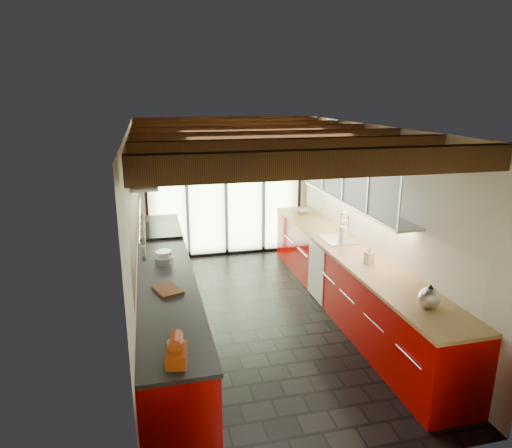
# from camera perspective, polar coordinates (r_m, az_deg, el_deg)

# --- Properties ---
(ground) EXTENTS (5.50, 5.50, 0.00)m
(ground) POSITION_cam_1_polar(r_m,az_deg,el_deg) (6.45, 0.64, -11.73)
(ground) COLOR black
(ground) RESTS_ON ground
(room_shell) EXTENTS (5.50, 5.50, 5.50)m
(room_shell) POSITION_cam_1_polar(r_m,az_deg,el_deg) (5.86, 0.69, 2.73)
(room_shell) COLOR silver
(room_shell) RESTS_ON ground
(ceiling_beams) EXTENTS (3.14, 5.06, 4.90)m
(ceiling_beams) POSITION_cam_1_polar(r_m,az_deg,el_deg) (6.10, -0.17, 10.94)
(ceiling_beams) COLOR #593316
(ceiling_beams) RESTS_ON ground
(glass_door) EXTENTS (2.95, 0.10, 2.90)m
(glass_door) POSITION_cam_1_polar(r_m,az_deg,el_deg) (8.45, -3.83, 6.84)
(glass_door) COLOR #C6EAAD
(glass_door) RESTS_ON ground
(left_counter) EXTENTS (0.68, 5.00, 0.92)m
(left_counter) POSITION_cam_1_polar(r_m,az_deg,el_deg) (6.09, -11.21, -8.98)
(left_counter) COLOR #AB0401
(left_counter) RESTS_ON ground
(range_stove) EXTENTS (0.66, 0.90, 0.97)m
(range_stove) POSITION_cam_1_polar(r_m,az_deg,el_deg) (7.43, -11.76, -4.27)
(range_stove) COLOR silver
(range_stove) RESTS_ON ground
(right_counter) EXTENTS (0.68, 5.00, 0.92)m
(right_counter) POSITION_cam_1_polar(r_m,az_deg,el_deg) (6.65, 11.43, -6.78)
(right_counter) COLOR #AB0401
(right_counter) RESTS_ON ground
(sink_assembly) EXTENTS (0.45, 0.52, 0.43)m
(sink_assembly) POSITION_cam_1_polar(r_m,az_deg,el_deg) (6.83, 10.37, -1.65)
(sink_assembly) COLOR silver
(sink_assembly) RESTS_ON right_counter
(upper_cabinets_right) EXTENTS (0.34, 3.00, 3.00)m
(upper_cabinets_right) POSITION_cam_1_polar(r_m,az_deg,el_deg) (6.58, 12.25, 5.59)
(upper_cabinets_right) COLOR silver
(upper_cabinets_right) RESTS_ON ground
(left_wall_fixtures) EXTENTS (0.28, 2.60, 0.96)m
(left_wall_fixtures) POSITION_cam_1_polar(r_m,az_deg,el_deg) (5.83, -13.92, 4.11)
(left_wall_fixtures) COLOR silver
(left_wall_fixtures) RESTS_ON ground
(stand_mixer) EXTENTS (0.20, 0.30, 0.25)m
(stand_mixer) POSITION_cam_1_polar(r_m,az_deg,el_deg) (3.84, -9.92, -15.30)
(stand_mixer) COLOR #C7450F
(stand_mixer) RESTS_ON left_counter
(pot_large) EXTENTS (0.29, 0.29, 0.14)m
(pot_large) POSITION_cam_1_polar(r_m,az_deg,el_deg) (5.98, -11.48, -3.97)
(pot_large) COLOR silver
(pot_large) RESTS_ON left_counter
(pot_small) EXTENTS (0.23, 0.23, 0.09)m
(pot_small) POSITION_cam_1_polar(r_m,az_deg,el_deg) (5.90, -11.43, -4.51)
(pot_small) COLOR silver
(pot_small) RESTS_ON left_counter
(cutting_board) EXTENTS (0.34, 0.40, 0.03)m
(cutting_board) POSITION_cam_1_polar(r_m,az_deg,el_deg) (5.12, -10.97, -8.11)
(cutting_board) COLOR brown
(cutting_board) RESTS_ON left_counter
(kettle) EXTENTS (0.24, 0.29, 0.26)m
(kettle) POSITION_cam_1_polar(r_m,az_deg,el_deg) (4.94, 20.88, -8.51)
(kettle) COLOR silver
(kettle) RESTS_ON right_counter
(paper_towel) EXTENTS (0.12, 0.12, 0.30)m
(paper_towel) POSITION_cam_1_polar(r_m,az_deg,el_deg) (6.66, 10.81, -1.37)
(paper_towel) COLOR white
(paper_towel) RESTS_ON right_counter
(soap_bottle) EXTENTS (0.11, 0.12, 0.22)m
(soap_bottle) POSITION_cam_1_polar(r_m,az_deg,el_deg) (5.97, 13.99, -3.78)
(soap_bottle) COLOR silver
(soap_bottle) RESTS_ON right_counter
(bowl) EXTENTS (0.28, 0.28, 0.06)m
(bowl) POSITION_cam_1_polar(r_m,az_deg,el_deg) (8.27, 5.77, 1.57)
(bowl) COLOR silver
(bowl) RESTS_ON right_counter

